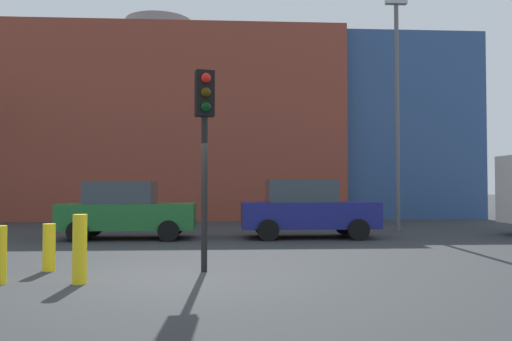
{
  "coord_description": "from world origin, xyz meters",
  "views": [
    {
      "loc": [
        1.03,
        -9.59,
        1.65
      ],
      "look_at": [
        2.23,
        10.38,
        2.28
      ],
      "focal_mm": 36.59,
      "sensor_mm": 36.0,
      "label": 1
    }
  ],
  "objects": [
    {
      "name": "bollard_yellow_1",
      "position": [
        -2.41,
        0.9,
        0.46
      ],
      "size": [
        0.24,
        0.24,
        0.92
      ],
      "primitive_type": "cylinder",
      "color": "yellow",
      "rests_on": "ground_plane"
    },
    {
      "name": "street_lamp",
      "position": [
        7.44,
        9.39,
        4.89
      ],
      "size": [
        0.8,
        0.24,
        8.71
      ],
      "color": "#59595E",
      "rests_on": "ground_plane"
    },
    {
      "name": "traffic_light_island",
      "position": [
        0.64,
        0.6,
        2.89
      ],
      "size": [
        0.4,
        0.39,
        3.93
      ],
      "rotation": [
        0.0,
        0.0,
        -1.35
      ],
      "color": "black",
      "rests_on": "ground_plane"
    },
    {
      "name": "ground_plane",
      "position": [
        0.0,
        0.0,
        0.0
      ],
      "size": [
        200.0,
        200.0,
        0.0
      ],
      "primitive_type": "plane",
      "color": "#2D3033"
    },
    {
      "name": "parked_car_2",
      "position": [
        3.69,
        7.24,
        0.94
      ],
      "size": [
        4.35,
        2.13,
        1.88
      ],
      "color": "navy",
      "rests_on": "ground_plane"
    },
    {
      "name": "parked_car_1",
      "position": [
        -2.08,
        7.24,
        0.9
      ],
      "size": [
        4.19,
        2.06,
        1.82
      ],
      "color": "#1E662D",
      "rests_on": "ground_plane"
    },
    {
      "name": "building_backdrop",
      "position": [
        -2.97,
        22.01,
        4.87
      ],
      "size": [
        34.6,
        13.28,
        11.68
      ],
      "color": "brown",
      "rests_on": "ground_plane"
    },
    {
      "name": "bollard_yellow_2",
      "position": [
        -1.44,
        -0.52,
        0.59
      ],
      "size": [
        0.24,
        0.24,
        1.18
      ],
      "primitive_type": "cylinder",
      "color": "yellow",
      "rests_on": "ground_plane"
    }
  ]
}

